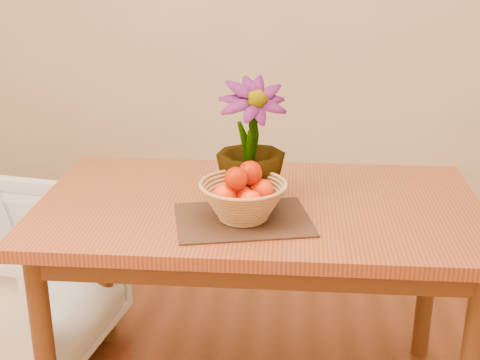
# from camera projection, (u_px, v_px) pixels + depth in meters

# --- Properties ---
(table) EXTENTS (1.40, 0.80, 0.75)m
(table) POSITION_uv_depth(u_px,v_px,m) (259.00, 227.00, 2.14)
(table) COLOR brown
(table) RESTS_ON floor
(placemat) EXTENTS (0.45, 0.37, 0.01)m
(placemat) POSITION_uv_depth(u_px,v_px,m) (243.00, 220.00, 1.97)
(placemat) COLOR #382014
(placemat) RESTS_ON table
(wicker_basket) EXTENTS (0.26, 0.26, 0.11)m
(wicker_basket) POSITION_uv_depth(u_px,v_px,m) (243.00, 202.00, 1.96)
(wicker_basket) COLOR #A67145
(wicker_basket) RESTS_ON placemat
(orange_pile) EXTENTS (0.18, 0.17, 0.13)m
(orange_pile) POSITION_uv_depth(u_px,v_px,m) (243.00, 185.00, 1.94)
(orange_pile) COLOR #FF3704
(orange_pile) RESTS_ON wicker_basket
(potted_plant) EXTENTS (0.27, 0.27, 0.39)m
(potted_plant) POSITION_uv_depth(u_px,v_px,m) (251.00, 142.00, 2.06)
(potted_plant) COLOR #164714
(potted_plant) RESTS_ON table
(armchair) EXTENTS (0.75, 0.78, 0.70)m
(armchair) POSITION_uv_depth(u_px,v_px,m) (10.00, 276.00, 2.49)
(armchair) COLOR #7D6656
(armchair) RESTS_ON floor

